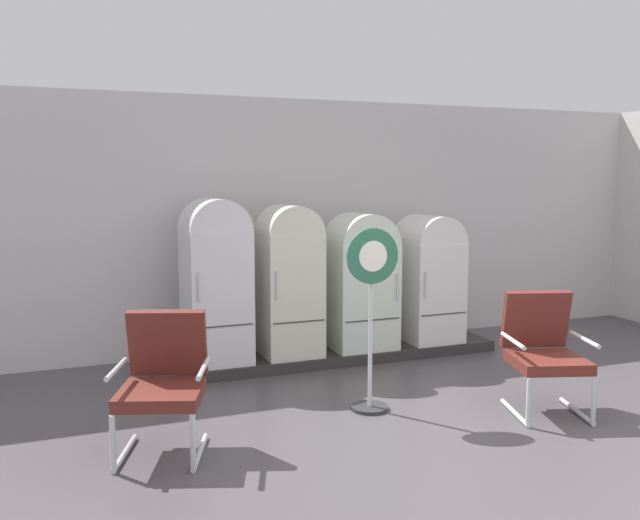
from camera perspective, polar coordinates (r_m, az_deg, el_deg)
ground at (r=4.97m, az=14.27°, el=-16.69°), size 12.00×10.00×0.05m
back_wall at (r=7.83m, az=-1.32°, el=3.11°), size 11.76×0.12×2.82m
display_plinth at (r=7.46m, az=0.43°, el=-7.72°), size 3.74×0.95×0.11m
refrigerator_0 at (r=6.84m, az=-8.77°, el=-1.27°), size 0.61×0.72×1.63m
refrigerator_1 at (r=7.00m, az=-2.60°, el=-1.33°), size 0.59×0.61×1.56m
refrigerator_2 at (r=7.31m, az=3.46°, el=-1.46°), size 0.68×0.61×1.46m
refrigerator_3 at (r=7.75m, az=9.11°, el=-1.19°), size 0.61×0.69×1.41m
armchair_left at (r=5.03m, az=-13.02°, el=-9.52°), size 0.78×0.84×0.99m
armchair_right at (r=6.00m, az=18.24°, el=-6.98°), size 0.76×0.83×0.99m
sign_stand at (r=5.67m, az=4.32°, el=-5.13°), size 0.46×0.32×1.54m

